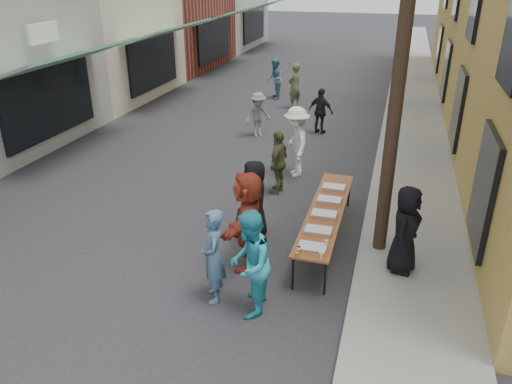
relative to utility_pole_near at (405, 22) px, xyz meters
The scene contains 24 objects.
ground 6.91m from the utility_pole_near, 145.10° to the right, with size 120.00×120.00×0.00m, color #28282B.
sidewalk 12.82m from the utility_pole_near, 86.66° to the left, with size 2.20×60.00×0.10m, color gray.
utility_pole_near is the anchor object (origin of this frame).
serving_table 3.96m from the utility_pole_near, behind, with size 0.70×4.00×0.75m.
catering_tray_sausage 4.19m from the utility_pole_near, 125.96° to the right, with size 0.50×0.33×0.08m, color maroon.
catering_tray_foil_b 3.99m from the utility_pole_near, 141.04° to the right, with size 0.50×0.33×0.08m, color #B2B2B7.
catering_tray_buns 3.89m from the utility_pole_near, 168.95° to the right, with size 0.50×0.33×0.08m, color tan.
catering_tray_foil_d 3.91m from the utility_pole_near, 157.30° to the left, with size 0.50×0.33×0.08m, color #B2B2B7.
catering_tray_buns_end 4.06m from the utility_pole_near, 134.10° to the left, with size 0.50×0.33×0.08m, color tan.
condiment_jar_a 4.37m from the utility_pole_near, 126.01° to the right, with size 0.07×0.07×0.08m, color #A57F26.
condiment_jar_b 4.33m from the utility_pole_near, 127.51° to the right, with size 0.07×0.07×0.08m, color #A57F26.
condiment_jar_c 4.29m from the utility_pole_near, 129.13° to the right, with size 0.07×0.07×0.08m, color #A57F26.
cup_stack 4.22m from the utility_pole_near, 117.31° to the right, with size 0.08×0.08×0.12m, color tan.
guest_front_a 4.49m from the utility_pole_near, behind, with size 0.85×0.55×1.74m, color black.
guest_front_b 5.14m from the utility_pole_near, 138.01° to the right, with size 0.63×0.41×1.73m, color #47688A.
guest_front_c 4.85m from the utility_pole_near, 127.46° to the right, with size 0.91×0.71×1.87m, color #2BA2B5.
guest_front_d 5.61m from the utility_pole_near, 125.21° to the left, with size 1.26×0.72×1.95m, color white.
guest_front_e 5.10m from the utility_pole_near, 139.64° to the left, with size 0.98×0.41×1.67m, color #535A34.
guest_queue_back 4.46m from the utility_pole_near, 153.26° to the right, with size 1.83×0.58×1.97m, color #9D3622.
server 3.65m from the utility_pole_near, 59.49° to the right, with size 0.84×0.54×1.71m, color black.
passerby_left 8.83m from the utility_pole_near, 123.94° to the left, with size 0.98×0.56×1.52m, color gray.
passerby_mid 8.77m from the utility_pole_near, 108.14° to the left, with size 0.92×0.39×1.58m, color black.
passerby_right 11.94m from the utility_pole_near, 110.89° to the left, with size 0.66×0.44×1.82m, color #566239.
passerby_far 13.53m from the utility_pole_near, 113.57° to the left, with size 0.84×0.66×1.73m, color teal.
Camera 1 is at (4.31, -6.23, 5.39)m, focal length 35.00 mm.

